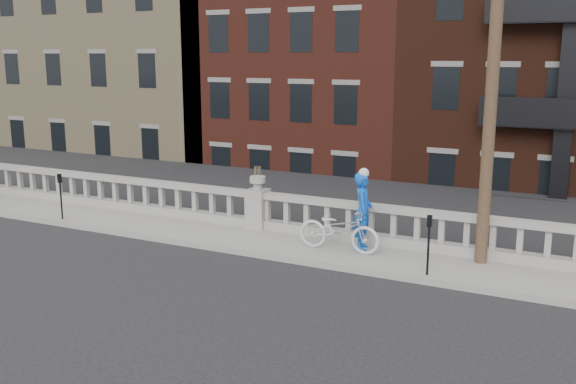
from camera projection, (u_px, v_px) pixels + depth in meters
name	position (u px, v px, depth m)	size (l,w,h in m)	color
ground	(173.00, 274.00, 14.69)	(120.00, 120.00, 0.00)	black
sidewalk	(241.00, 238.00, 17.29)	(32.00, 2.20, 0.15)	gray
balustrade	(258.00, 210.00, 18.00)	(28.00, 0.34, 1.03)	gray
planter_pedestal	(258.00, 204.00, 17.96)	(0.55, 0.55, 1.76)	gray
lower_level	(444.00, 99.00, 34.00)	(80.00, 44.00, 20.80)	#605E59
utility_pole	(495.00, 40.00, 14.00)	(1.60, 0.28, 10.00)	#422D1E
parking_meter_c	(60.00, 191.00, 18.85)	(0.10, 0.09, 1.36)	black
parking_meter_d	(429.00, 238.00, 14.01)	(0.10, 0.09, 1.36)	black
bicycle	(339.00, 229.00, 15.84)	(0.73, 2.10, 1.10)	silver
cyclist	(363.00, 211.00, 15.89)	(0.71, 0.47, 1.95)	blue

